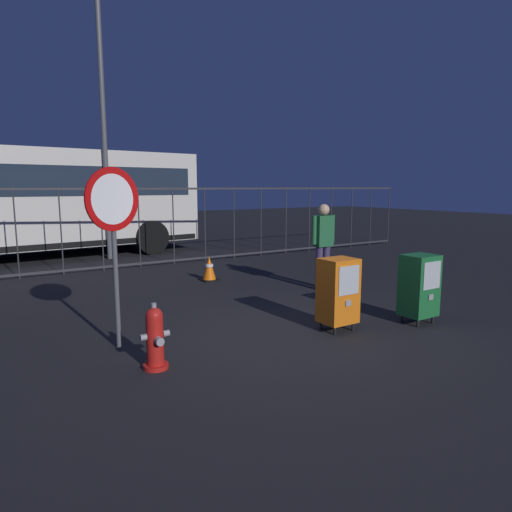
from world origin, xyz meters
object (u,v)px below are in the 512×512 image
at_px(pedestrian, 323,241).
at_px(fire_hydrant, 155,338).
at_px(stop_sign, 113,220).
at_px(bus_near, 2,198).
at_px(street_light_near_left, 102,97).
at_px(newspaper_box_secondary, 419,285).
at_px(traffic_cone, 209,269).
at_px(newspaper_box_primary, 338,291).

bearing_deg(pedestrian, fire_hydrant, -154.23).
height_order(stop_sign, bus_near, bus_near).
distance_m(fire_hydrant, pedestrian, 4.65).
bearing_deg(fire_hydrant, street_light_near_left, 78.59).
xyz_separation_m(fire_hydrant, street_light_near_left, (1.64, 8.11, 4.01)).
bearing_deg(newspaper_box_secondary, bus_near, 115.66).
xyz_separation_m(stop_sign, pedestrian, (4.31, 1.16, -0.65)).
bearing_deg(street_light_near_left, bus_near, 154.48).
distance_m(fire_hydrant, street_light_near_left, 9.19).
relative_size(stop_sign, traffic_cone, 4.21).
xyz_separation_m(fire_hydrant, newspaper_box_secondary, (3.86, -0.47, 0.22)).
bearing_deg(bus_near, newspaper_box_secondary, -68.76).
bearing_deg(newspaper_box_primary, bus_near, 110.21).
height_order(bus_near, street_light_near_left, street_light_near_left).
xyz_separation_m(newspaper_box_secondary, stop_sign, (-4.02, 1.31, 1.03)).
height_order(newspaper_box_primary, street_light_near_left, street_light_near_left).
bearing_deg(stop_sign, pedestrian, 15.03).
height_order(traffic_cone, street_light_near_left, street_light_near_left).
distance_m(newspaper_box_secondary, pedestrian, 2.52).
height_order(newspaper_box_secondary, bus_near, bus_near).
distance_m(newspaper_box_primary, street_light_near_left, 9.07).
relative_size(stop_sign, street_light_near_left, 0.29).
bearing_deg(stop_sign, newspaper_box_secondary, -18.05).
xyz_separation_m(newspaper_box_secondary, traffic_cone, (-1.22, 4.40, -0.31)).
height_order(newspaper_box_primary, newspaper_box_secondary, same).
bearing_deg(stop_sign, bus_near, 94.47).
relative_size(fire_hydrant, stop_sign, 0.33).
relative_size(traffic_cone, street_light_near_left, 0.07).
relative_size(newspaper_box_primary, pedestrian, 0.61).
bearing_deg(traffic_cone, newspaper_box_primary, -90.26).
bearing_deg(pedestrian, newspaper_box_secondary, -96.72).
relative_size(newspaper_box_secondary, traffic_cone, 1.92).
height_order(fire_hydrant, bus_near, bus_near).
relative_size(newspaper_box_secondary, stop_sign, 0.46).
height_order(newspaper_box_secondary, street_light_near_left, street_light_near_left).
distance_m(stop_sign, traffic_cone, 4.38).
relative_size(stop_sign, bus_near, 0.21).
bearing_deg(street_light_near_left, fire_hydrant, -101.41).
relative_size(fire_hydrant, newspaper_box_secondary, 0.73).
bearing_deg(newspaper_box_secondary, pedestrian, 83.28).
height_order(fire_hydrant, pedestrian, pedestrian).
height_order(newspaper_box_secondary, traffic_cone, newspaper_box_secondary).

